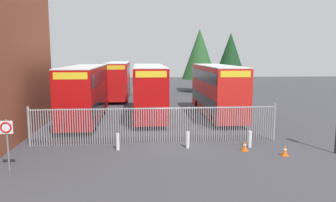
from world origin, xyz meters
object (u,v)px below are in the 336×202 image
double_decker_bus_behind_fence_left (217,89)px  speed_limit_sign_post (6,133)px  double_decker_bus_behind_fence_right (149,89)px  traffic_cone_mid_forecourt (285,151)px  bollard_near_left (118,142)px  bollard_near_right (250,139)px  bollard_center_front (188,140)px  double_decker_bus_near_gate (85,91)px  traffic_cone_by_gate (245,146)px  double_decker_bus_far_back (118,79)px

double_decker_bus_behind_fence_left → speed_limit_sign_post: 17.66m
double_decker_bus_behind_fence_right → traffic_cone_mid_forecourt: bearing=-59.4°
double_decker_bus_behind_fence_left → bollard_near_left: 12.39m
bollard_near_right → bollard_center_front: bearing=177.7°
double_decker_bus_near_gate → double_decker_bus_behind_fence_right: size_ratio=1.00×
double_decker_bus_near_gate → bollard_near_right: size_ratio=11.38×
bollard_near_right → traffic_cone_by_gate: bollard_near_right is taller
double_decker_bus_near_gate → bollard_near_left: bearing=-69.8°
double_decker_bus_behind_fence_left → traffic_cone_mid_forecourt: double_decker_bus_behind_fence_left is taller
traffic_cone_by_gate → traffic_cone_mid_forecourt: same height
speed_limit_sign_post → double_decker_bus_far_back: bearing=81.9°
bollard_near_left → speed_limit_sign_post: 5.77m
double_decker_bus_far_back → bollard_near_right: double_decker_bus_far_back is taller
double_decker_bus_near_gate → double_decker_bus_behind_fence_left: 10.98m
double_decker_bus_far_back → bollard_near_left: 21.96m
double_decker_bus_near_gate → bollard_near_right: (10.65, -8.43, -1.95)m
double_decker_bus_near_gate → traffic_cone_by_gate: 13.81m
double_decker_bus_behind_fence_left → speed_limit_sign_post: (-12.66, -12.29, -0.65)m
double_decker_bus_behind_fence_left → bollard_near_left: double_decker_bus_behind_fence_left is taller
traffic_cone_mid_forecourt → traffic_cone_by_gate: bearing=150.4°
double_decker_bus_behind_fence_left → double_decker_bus_behind_fence_right: bearing=177.0°
double_decker_bus_near_gate → double_decker_bus_far_back: 13.62m
double_decker_bus_far_back → speed_limit_sign_post: size_ratio=4.50×
bollard_center_front → speed_limit_sign_post: speed_limit_sign_post is taller
bollard_center_front → bollard_near_right: same height
double_decker_bus_far_back → bollard_center_front: (5.26, -21.78, -1.95)m
double_decker_bus_near_gate → bollard_center_front: bearing=-49.6°
bollard_center_front → bollard_near_right: (3.61, -0.15, 0.00)m
traffic_cone_by_gate → bollard_center_front: bearing=164.2°
double_decker_bus_near_gate → double_decker_bus_behind_fence_left: size_ratio=1.00×
bollard_near_left → bollard_near_right: size_ratio=1.00×
double_decker_bus_behind_fence_right → bollard_center_front: 10.00m
double_decker_bus_behind_fence_right → bollard_center_front: bearing=-78.8°
speed_limit_sign_post → double_decker_bus_behind_fence_left: bearing=44.2°
double_decker_bus_behind_fence_right → bollard_near_left: (-2.06, -9.68, -1.95)m
bollard_near_left → speed_limit_sign_post: (-4.81, -2.91, 1.30)m
double_decker_bus_near_gate → bollard_near_left: 9.10m
bollard_center_front → traffic_cone_mid_forecourt: 5.28m
bollard_near_right → traffic_cone_by_gate: bearing=-126.3°
double_decker_bus_behind_fence_left → bollard_near_left: bearing=-129.9°
double_decker_bus_behind_fence_right → bollard_near_left: size_ratio=11.38×
bollard_near_right → traffic_cone_mid_forecourt: bollard_near_right is taller
double_decker_bus_far_back → bollard_near_left: double_decker_bus_far_back is taller
double_decker_bus_near_gate → speed_limit_sign_post: 11.40m
double_decker_bus_behind_fence_left → bollard_near_right: size_ratio=11.38×
double_decker_bus_near_gate → bollard_near_right: double_decker_bus_near_gate is taller
bollard_near_left → traffic_cone_by_gate: bollard_near_left is taller
double_decker_bus_far_back → traffic_cone_by_gate: 24.23m
double_decker_bus_near_gate → traffic_cone_by_gate: bearing=-42.1°
double_decker_bus_behind_fence_left → bollard_center_front: 10.28m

